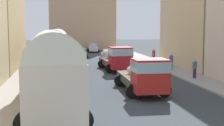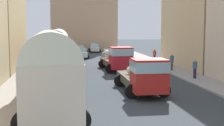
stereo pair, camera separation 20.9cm
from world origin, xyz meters
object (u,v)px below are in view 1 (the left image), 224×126
at_px(pedestrian_0, 195,68).
at_px(pedestrian_1, 171,61).
at_px(parked_bus_1, 55,56).
at_px(car_1, 93,48).
at_px(cargo_truck_1, 117,59).
at_px(car_2, 80,53).
at_px(pedestrian_3, 154,55).
at_px(car_3, 78,50).
at_px(parked_bus_0, 52,69).
at_px(car_0, 109,56).
at_px(parked_bus_3, 57,44).
at_px(cargo_truck_0, 144,76).
at_px(parked_bus_2, 56,47).

bearing_deg(pedestrian_0, pedestrian_1, 92.39).
bearing_deg(pedestrian_0, parked_bus_1, -178.37).
bearing_deg(car_1, cargo_truck_1, -90.16).
distance_m(car_2, pedestrian_3, 11.64).
distance_m(car_3, pedestrian_0, 28.18).
relative_size(parked_bus_0, car_0, 2.28).
height_order(parked_bus_0, parked_bus_3, parked_bus_0).
distance_m(cargo_truck_0, pedestrian_0, 7.76).
bearing_deg(parked_bus_0, cargo_truck_1, 68.81).
height_order(parked_bus_0, car_2, parked_bus_0).
height_order(cargo_truck_0, pedestrian_3, cargo_truck_0).
relative_size(parked_bus_2, pedestrian_0, 5.67).
xyz_separation_m(parked_bus_1, car_0, (6.41, 14.98, -1.39)).
relative_size(cargo_truck_1, pedestrian_3, 3.91).
distance_m(cargo_truck_1, car_0, 8.47).
distance_m(car_0, car_1, 17.30).
relative_size(parked_bus_0, pedestrian_1, 5.44).
relative_size(car_1, pedestrian_1, 2.42).
distance_m(cargo_truck_1, pedestrian_0, 8.37).
distance_m(car_0, pedestrian_0, 15.56).
distance_m(cargo_truck_1, pedestrian_3, 8.76).
xyz_separation_m(car_0, car_2, (-3.26, 6.01, -0.08)).
bearing_deg(parked_bus_0, parked_bus_1, 90.00).
relative_size(parked_bus_1, cargo_truck_1, 1.24).
bearing_deg(parked_bus_2, parked_bus_1, -90.00).
relative_size(cargo_truck_0, car_2, 1.66).
bearing_deg(parked_bus_1, pedestrian_0, 1.63).
bearing_deg(car_1, pedestrian_3, -73.54).
distance_m(parked_bus_3, cargo_truck_1, 12.99).
xyz_separation_m(parked_bus_3, pedestrian_0, (11.63, -17.67, -1.27)).
height_order(car_1, pedestrian_3, pedestrian_3).
xyz_separation_m(parked_bus_1, parked_bus_2, (-0.00, 9.00, 0.16)).
xyz_separation_m(parked_bus_2, pedestrian_1, (11.41, -3.34, -1.34)).
xyz_separation_m(parked_bus_0, car_3, (3.12, 36.19, -1.62)).
bearing_deg(pedestrian_3, car_1, 106.46).
distance_m(cargo_truck_1, pedestrian_1, 5.47).
xyz_separation_m(car_1, pedestrian_0, (5.54, -31.94, 0.21)).
bearing_deg(pedestrian_1, pedestrian_0, -87.61).
relative_size(parked_bus_0, parked_bus_1, 1.13).
bearing_deg(pedestrian_0, pedestrian_3, 89.51).
bearing_deg(parked_bus_2, car_1, 75.33).
xyz_separation_m(cargo_truck_0, car_0, (0.54, 19.84, -0.44)).
relative_size(parked_bus_3, car_1, 1.97).
bearing_deg(car_1, car_2, -104.63).
bearing_deg(car_0, parked_bus_0, -104.96).
distance_m(parked_bus_2, pedestrian_3, 12.53).
bearing_deg(cargo_truck_1, car_0, 87.37).
relative_size(cargo_truck_1, pedestrian_0, 4.02).
xyz_separation_m(parked_bus_2, car_3, (3.12, 18.19, -1.61)).
distance_m(parked_bus_1, pedestrian_0, 11.70).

